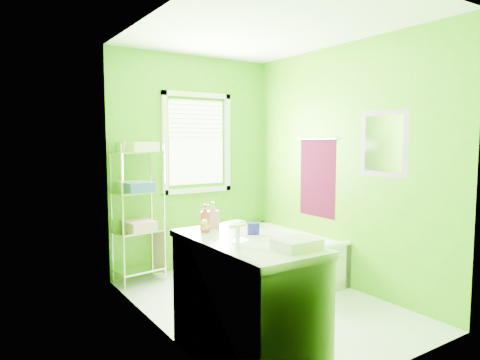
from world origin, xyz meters
TOP-DOWN VIEW (x-y plane):
  - ground at (0.00, 0.00)m, footprint 2.90×2.90m
  - room_envelope at (0.00, 0.00)m, footprint 2.14×2.94m
  - window at (0.05, 1.42)m, footprint 0.92×0.05m
  - door at (-1.04, -1.00)m, footprint 0.09×0.80m
  - right_wall_decor at (1.04, -0.02)m, footprint 0.04×1.48m
  - bathtub at (0.68, 0.59)m, footprint 0.74×1.58m
  - toilet at (0.08, 1.05)m, footprint 0.53×0.72m
  - vanity at (-0.76, -0.83)m, footprint 0.61×1.19m
  - wire_shelf_unit at (-0.76, 1.28)m, footprint 0.55×0.45m

SIDE VIEW (x-z plane):
  - ground at x=0.00m, z-range 0.00..0.00m
  - bathtub at x=0.68m, z-range -0.09..0.42m
  - toilet at x=0.08m, z-range 0.00..0.66m
  - vanity at x=-0.76m, z-range -0.08..1.03m
  - wire_shelf_unit at x=-0.76m, z-range 0.17..1.73m
  - door at x=-1.04m, z-range 0.00..2.00m
  - right_wall_decor at x=1.04m, z-range 0.74..1.91m
  - room_envelope at x=0.00m, z-range 0.24..2.86m
  - window at x=0.05m, z-range 1.00..2.22m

